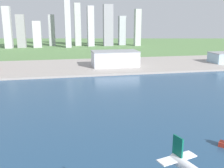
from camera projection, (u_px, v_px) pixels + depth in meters
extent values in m
plane|color=#588048|center=(121.00, 107.00, 211.22)|extent=(2400.00, 2400.00, 0.00)
cube|color=navy|center=(144.00, 139.00, 154.16)|extent=(840.00, 360.00, 0.15)
cube|color=#9C948D|center=(91.00, 66.00, 391.57)|extent=(840.00, 140.00, 2.50)
cube|color=#0C5947|center=(178.00, 149.00, 73.22)|extent=(1.50, 3.86, 7.62)
cube|color=white|center=(177.00, 158.00, 73.90)|extent=(12.52, 6.58, 0.36)
cube|color=silver|center=(115.00, 59.00, 382.38)|extent=(66.12, 36.85, 21.40)
cube|color=gray|center=(115.00, 51.00, 379.67)|extent=(67.44, 37.59, 1.20)
cube|color=#B3B2B6|center=(8.00, 28.00, 641.84)|extent=(17.62, 24.32, 101.74)
cube|color=gray|center=(21.00, 31.00, 656.82)|extent=(20.86, 19.03, 82.84)
cube|color=#BBBBBD|center=(37.00, 34.00, 662.04)|extent=(20.31, 17.02, 66.91)
cube|color=#9B9DA1|center=(52.00, 30.00, 707.40)|extent=(16.58, 16.41, 83.50)
cube|color=#B0AEB9|center=(67.00, 18.00, 655.94)|extent=(14.45, 23.93, 149.86)
cube|color=#ABAEAC|center=(78.00, 25.00, 706.17)|extent=(16.29, 19.18, 113.68)
cube|color=#B2AFBC|center=(91.00, 26.00, 696.13)|extent=(16.61, 27.00, 105.59)
cube|color=gray|center=(108.00, 25.00, 700.28)|extent=(25.52, 17.91, 109.79)
cube|color=#A2A6AF|center=(122.00, 31.00, 729.21)|extent=(18.94, 18.49, 80.30)
cube|color=#AFB5B0|center=(137.00, 28.00, 704.88)|extent=(15.87, 17.06, 97.75)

